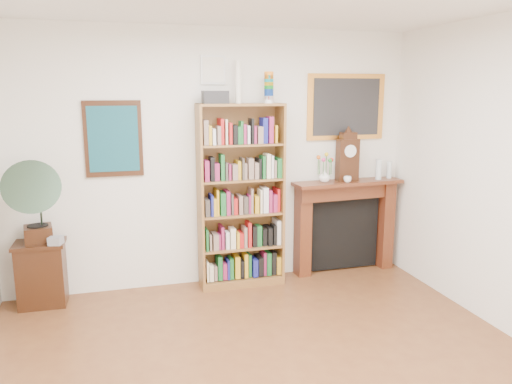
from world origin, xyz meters
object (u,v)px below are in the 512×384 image
side_cabinet (42,274)px  fireplace (344,218)px  flower_vase (324,176)px  bottle_right (389,170)px  bottle_left (379,169)px  mantel_clock (348,157)px  bookshelf (241,186)px  cd_stack (56,241)px  gramophone (32,197)px  teacup (347,179)px

side_cabinet → fireplace: (3.36, 0.10, 0.32)m
fireplace → flower_vase: size_ratio=9.87×
flower_vase → bottle_right: size_ratio=0.67×
flower_vase → bottle_left: size_ratio=0.56×
mantel_clock → bookshelf: bearing=-178.1°
side_cabinet → bookshelf: bearing=1.6°
bookshelf → mantel_clock: (1.29, 0.06, 0.26)m
fireplace → cd_stack: 3.20m
side_cabinet → flower_vase: (3.07, 0.05, 0.85)m
gramophone → cd_stack: gramophone is taller
gramophone → bottle_right: bearing=-6.4°
gramophone → flower_vase: bearing=-6.3°
flower_vase → teacup: flower_vase is taller
gramophone → mantel_clock: (3.36, 0.18, 0.24)m
side_cabinet → fireplace: fireplace is taller
bookshelf → gramophone: (-2.07, -0.13, 0.02)m
bookshelf → cd_stack: (-1.90, -0.13, -0.42)m
side_cabinet → cd_stack: cd_stack is taller
bookshelf → bottle_right: bearing=2.2°
bookshelf → fireplace: size_ratio=1.74×
side_cabinet → cd_stack: 0.43m
gramophone → teacup: (3.32, 0.07, 0.00)m
side_cabinet → gramophone: bearing=-90.4°
mantel_clock → flower_vase: bearing=-176.2°
bookshelf → bottle_left: bearing=0.8°
fireplace → mantel_clock: 0.73m
bookshelf → cd_stack: bearing=-176.1°
bookshelf → cd_stack: size_ratio=19.24×
bookshelf → gramophone: 2.08m
gramophone → cd_stack: 0.47m
flower_vase → bottle_right: 0.85m
mantel_clock → flower_vase: 0.36m
bottle_left → flower_vase: bearing=179.1°
side_cabinet → bottle_left: bottle_left is taller
bookshelf → side_cabinet: bearing=-179.8°
cd_stack → flower_vase: size_ratio=0.89×
bottle_left → bottle_right: 0.18m
side_cabinet → flower_vase: bearing=2.2°
mantel_clock → teacup: size_ratio=6.32×
mantel_clock → teacup: mantel_clock is taller
teacup → bottle_right: size_ratio=0.44×
flower_vase → bottle_left: (0.68, -0.01, 0.05)m
cd_stack → gramophone: bearing=178.5°
mantel_clock → teacup: (-0.04, -0.11, -0.24)m
gramophone → bottle_left: 3.75m
teacup → gramophone: bearing=-178.7°
side_cabinet → bottle_right: (3.92, 0.08, 0.88)m
bottle_left → bookshelf: bearing=-179.2°
gramophone → flower_vase: gramophone is taller
cd_stack → side_cabinet: bearing=144.8°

